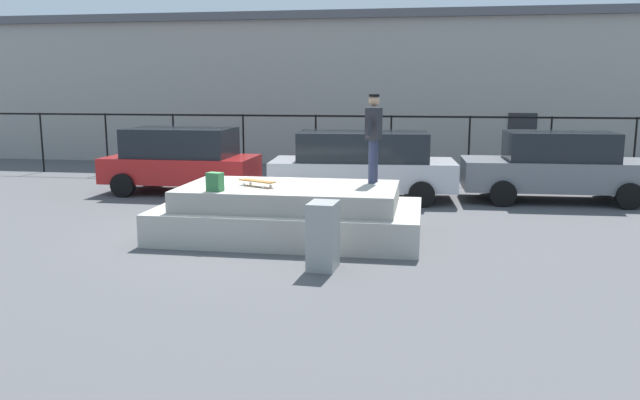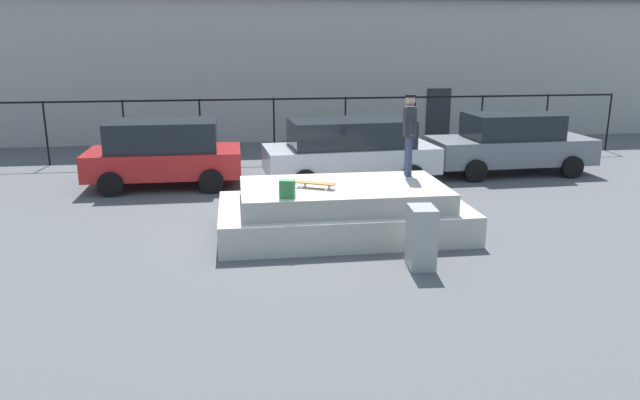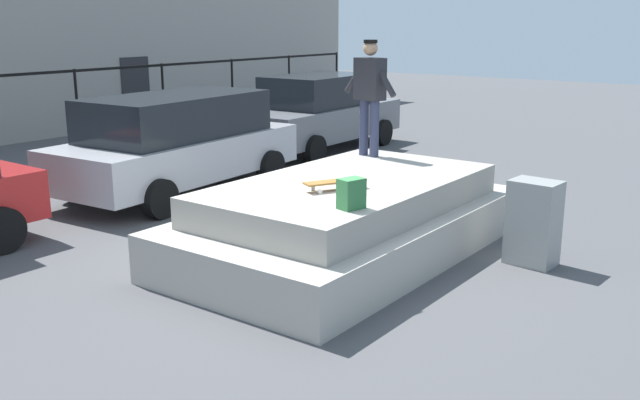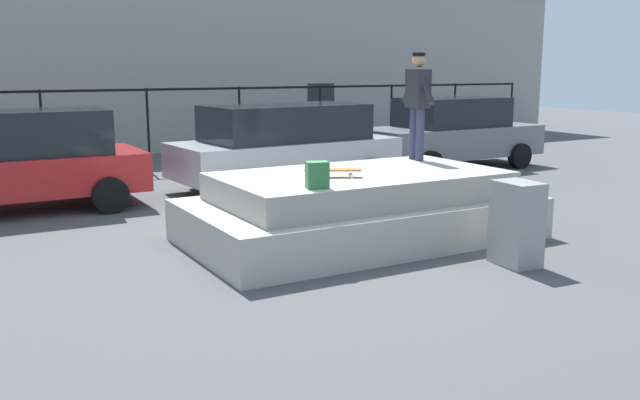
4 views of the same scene
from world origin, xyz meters
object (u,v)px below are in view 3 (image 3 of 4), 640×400
Objects in this scene: skateboard at (335,182)px; car_grey_sedan_far at (318,112)px; skateboarder at (370,89)px; car_silver_hatchback_mid at (177,141)px; backpack at (351,194)px; utility_box at (533,223)px.

car_grey_sedan_far is at bearing 38.26° from skateboard.
skateboarder is 3.93m from car_silver_hatchback_mid.
skateboard is 4.90m from car_silver_hatchback_mid.
car_grey_sedan_far reaches higher than backpack.
car_silver_hatchback_mid is (1.60, 4.63, -0.17)m from skateboard.
utility_box is (-4.96, -7.14, -0.36)m from car_grey_sedan_far.
skateboard is 2.33× the size of backpack.
car_grey_sedan_far reaches higher than car_silver_hatchback_mid.
car_grey_sedan_far is (7.19, 5.84, -0.28)m from backpack.
backpack is 0.07× the size of car_grey_sedan_far.
skateboarder is at bearing -135.82° from car_grey_sedan_far.
car_silver_hatchback_mid is at bearing 70.93° from skateboard.
skateboarder is 3.31m from backpack.
skateboarder reaches higher than utility_box.
utility_box is at bearing -101.03° from skateboarder.
skateboard is 8.36m from car_grey_sedan_far.
utility_box is at bearing 164.94° from backpack.
backpack is at bearing -150.68° from skateboarder.
skateboard is 0.17× the size of car_silver_hatchback_mid.
car_silver_hatchback_mid is at bearing -97.69° from backpack.
utility_box is (0.01, -6.59, -0.39)m from car_silver_hatchback_mid.
skateboarder is 5.09× the size of backpack.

